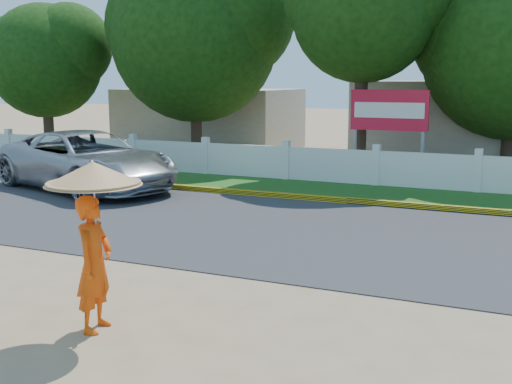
% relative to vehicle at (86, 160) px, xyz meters
% --- Properties ---
extents(ground, '(120.00, 120.00, 0.00)m').
position_rel_vehicle_xyz_m(ground, '(7.79, -7.00, -0.88)').
color(ground, '#9E8460').
rests_on(ground, ground).
extents(road, '(60.00, 7.00, 0.02)m').
position_rel_vehicle_xyz_m(road, '(7.79, -2.50, -0.87)').
color(road, '#38383A').
rests_on(road, ground).
extents(grass_verge, '(60.00, 3.50, 0.03)m').
position_rel_vehicle_xyz_m(grass_verge, '(7.79, 2.75, -0.87)').
color(grass_verge, '#2D601E').
rests_on(grass_verge, ground).
extents(curb, '(40.00, 0.18, 0.16)m').
position_rel_vehicle_xyz_m(curb, '(7.79, 1.05, -0.80)').
color(curb, yellow).
rests_on(curb, ground).
extents(fence, '(40.00, 0.10, 1.10)m').
position_rel_vehicle_xyz_m(fence, '(7.79, 4.20, -0.33)').
color(fence, silver).
rests_on(fence, ground).
extents(building_near, '(10.00, 6.00, 3.20)m').
position_rel_vehicle_xyz_m(building_near, '(10.79, 11.00, 0.72)').
color(building_near, '#B7AD99').
rests_on(building_near, ground).
extents(building_far, '(8.00, 5.00, 2.80)m').
position_rel_vehicle_xyz_m(building_far, '(-2.21, 12.00, 0.52)').
color(building_far, '#B7AD99').
rests_on(building_far, ground).
extents(vehicle, '(6.96, 4.79, 1.77)m').
position_rel_vehicle_xyz_m(vehicle, '(0.00, 0.00, 0.00)').
color(vehicle, '#A1A4A9').
rests_on(vehicle, ground).
extents(monk_with_parasol, '(1.25, 1.25, 2.26)m').
position_rel_vehicle_xyz_m(monk_with_parasol, '(7.16, -8.79, 0.59)').
color(monk_with_parasol, '#DF4A0B').
rests_on(monk_with_parasol, ground).
extents(billboard, '(2.50, 0.13, 2.95)m').
position_rel_vehicle_xyz_m(billboard, '(7.89, 5.29, 1.26)').
color(billboard, gray).
rests_on(billboard, ground).
extents(tree_row, '(36.25, 7.78, 9.72)m').
position_rel_vehicle_xyz_m(tree_row, '(9.71, 7.37, 4.26)').
color(tree_row, '#473828').
rests_on(tree_row, ground).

